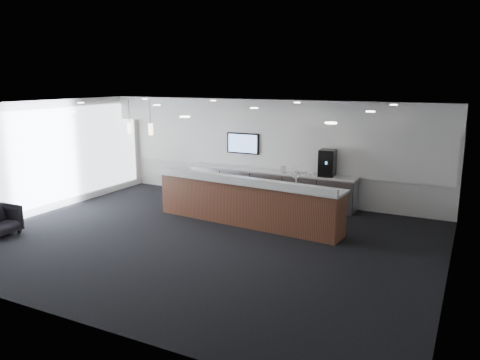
% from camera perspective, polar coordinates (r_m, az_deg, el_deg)
% --- Properties ---
extents(ground, '(10.00, 10.00, 0.00)m').
position_cam_1_polar(ground, '(10.64, -4.28, -7.25)').
color(ground, black).
rests_on(ground, ground).
extents(ceiling, '(10.00, 8.00, 0.02)m').
position_cam_1_polar(ceiling, '(10.05, -4.55, 9.10)').
color(ceiling, black).
rests_on(ceiling, back_wall).
extents(back_wall, '(10.00, 0.02, 3.00)m').
position_cam_1_polar(back_wall, '(13.76, 4.28, 3.65)').
color(back_wall, silver).
rests_on(back_wall, ground).
extents(left_wall, '(0.02, 8.00, 3.00)m').
position_cam_1_polar(left_wall, '(13.50, -22.89, 2.56)').
color(left_wall, silver).
rests_on(left_wall, ground).
extents(right_wall, '(0.02, 8.00, 3.00)m').
position_cam_1_polar(right_wall, '(8.80, 24.66, -2.31)').
color(right_wall, silver).
rests_on(right_wall, ground).
extents(soffit_bulkhead, '(10.00, 0.90, 0.70)m').
position_cam_1_polar(soffit_bulkhead, '(13.22, 3.60, 8.33)').
color(soffit_bulkhead, white).
rests_on(soffit_bulkhead, back_wall).
extents(alcove_panel, '(9.80, 0.06, 1.40)m').
position_cam_1_polar(alcove_panel, '(13.72, 4.24, 4.05)').
color(alcove_panel, white).
rests_on(alcove_panel, back_wall).
extents(window_blinds_wall, '(0.04, 7.36, 2.55)m').
position_cam_1_polar(window_blinds_wall, '(13.47, -22.78, 2.54)').
color(window_blinds_wall, '#ABBACD').
rests_on(window_blinds_wall, left_wall).
extents(back_credenza, '(5.06, 0.66, 0.95)m').
position_cam_1_polar(back_credenza, '(13.62, 3.63, -0.80)').
color(back_credenza, '#92959A').
rests_on(back_credenza, ground).
extents(wall_tv, '(1.05, 0.08, 0.62)m').
position_cam_1_polar(wall_tv, '(14.07, 0.37, 4.49)').
color(wall_tv, black).
rests_on(wall_tv, back_wall).
extents(pendant_left, '(0.12, 0.12, 0.30)m').
position_cam_1_polar(pendant_left, '(12.15, -12.25, 5.84)').
color(pendant_left, beige).
rests_on(pendant_left, ceiling).
extents(pendant_right, '(0.12, 0.12, 0.30)m').
position_cam_1_polar(pendant_right, '(12.60, -14.74, 5.94)').
color(pendant_right, beige).
rests_on(pendant_right, ceiling).
extents(ceiling_can_lights, '(7.00, 5.00, 0.02)m').
position_cam_1_polar(ceiling_can_lights, '(10.05, -4.55, 8.93)').
color(ceiling_can_lights, silver).
rests_on(ceiling_can_lights, ceiling).
extents(service_counter, '(5.03, 1.27, 1.49)m').
position_cam_1_polar(service_counter, '(11.57, 0.79, -2.63)').
color(service_counter, '#482518').
rests_on(service_counter, ground).
extents(coffee_machine, '(0.44, 0.56, 0.72)m').
position_cam_1_polar(coffee_machine, '(12.91, 10.60, 2.06)').
color(coffee_machine, black).
rests_on(coffee_machine, back_credenza).
extents(info_sign_left, '(0.15, 0.07, 0.21)m').
position_cam_1_polar(info_sign_left, '(13.20, 5.34, 1.31)').
color(info_sign_left, white).
rests_on(info_sign_left, back_credenza).
extents(info_sign_right, '(0.17, 0.05, 0.23)m').
position_cam_1_polar(info_sign_right, '(13.16, 6.72, 1.29)').
color(info_sign_right, white).
rests_on(info_sign_right, back_credenza).
extents(armchair, '(0.77, 0.75, 0.68)m').
position_cam_1_polar(armchair, '(12.16, -27.26, -4.42)').
color(armchair, black).
rests_on(armchair, ground).
extents(cup_0, '(0.10, 0.10, 0.09)m').
position_cam_1_polar(cup_0, '(12.81, 10.74, 0.54)').
color(cup_0, white).
rests_on(cup_0, back_credenza).
extents(cup_1, '(0.14, 0.14, 0.09)m').
position_cam_1_polar(cup_1, '(12.85, 10.14, 0.60)').
color(cup_1, white).
rests_on(cup_1, back_credenza).
extents(cup_2, '(0.12, 0.12, 0.09)m').
position_cam_1_polar(cup_2, '(12.89, 9.55, 0.66)').
color(cup_2, white).
rests_on(cup_2, back_credenza).
extents(cup_3, '(0.13, 0.13, 0.09)m').
position_cam_1_polar(cup_3, '(12.93, 8.96, 0.72)').
color(cup_3, white).
rests_on(cup_3, back_credenza).
extents(cup_4, '(0.14, 0.14, 0.09)m').
position_cam_1_polar(cup_4, '(12.97, 8.37, 0.77)').
color(cup_4, white).
rests_on(cup_4, back_credenza).
extents(cup_5, '(0.11, 0.11, 0.09)m').
position_cam_1_polar(cup_5, '(13.01, 7.78, 0.83)').
color(cup_5, white).
rests_on(cup_5, back_credenza).
extents(cup_6, '(0.14, 0.14, 0.09)m').
position_cam_1_polar(cup_6, '(13.06, 7.20, 0.88)').
color(cup_6, white).
rests_on(cup_6, back_credenza).
extents(cup_7, '(0.12, 0.12, 0.09)m').
position_cam_1_polar(cup_7, '(13.11, 6.63, 0.94)').
color(cup_7, white).
rests_on(cup_7, back_credenza).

